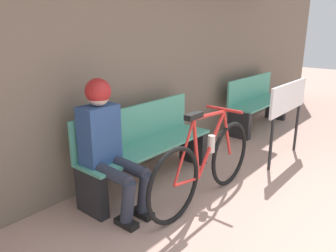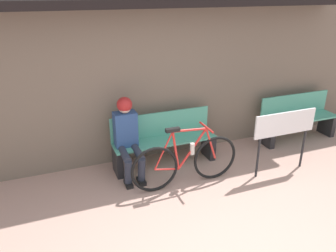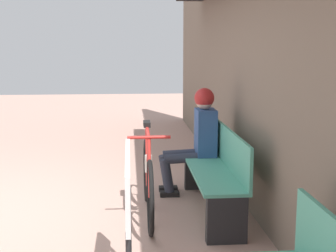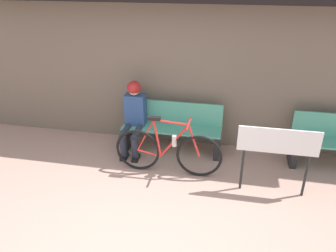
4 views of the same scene
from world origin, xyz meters
name	(u,v)px [view 3 (image 3 of 4)]	position (x,y,z in m)	size (l,w,h in m)	color
storefront_wall	(256,50)	(0.00, 2.65, 1.66)	(12.00, 0.56, 3.20)	#756656
park_bench_near	(216,174)	(0.07, 2.26, 0.40)	(1.68, 0.42, 0.85)	#51A88E
bicycle	(148,179)	(0.14, 1.55, 0.38)	(1.65, 0.40, 0.94)	black
person_seated	(197,134)	(-0.56, 2.14, 0.71)	(0.34, 0.65, 1.23)	#2D3342
signboard	(128,190)	(1.68, 1.35, 0.76)	(1.07, 0.04, 1.00)	#232326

